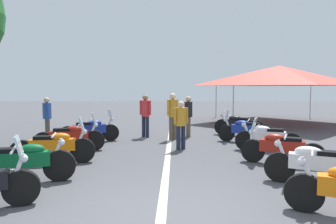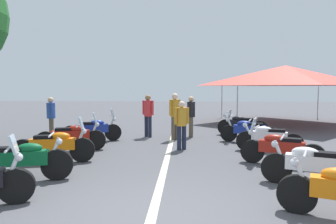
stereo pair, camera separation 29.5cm
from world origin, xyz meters
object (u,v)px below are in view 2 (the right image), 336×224
(bystander_3, at_px, (175,112))
(motorcycle_left_row_4, at_px, (93,129))
(motorcycle_left_row_1, at_px, (22,160))
(bystander_0, at_px, (51,115))
(motorcycle_right_row_1, at_px, (314,165))
(bystander_1, at_px, (182,122))
(motorcycle_left_row_2, at_px, (54,145))
(bystander_4, at_px, (191,113))
(motorcycle_right_row_2, at_px, (280,148))
(bystander_2, at_px, (148,112))
(motorcycle_left_row_3, at_px, (72,136))
(event_tent, at_px, (285,75))
(motorcycle_right_row_4, at_px, (248,130))
(motorcycle_right_row_5, at_px, (242,125))
(motorcycle_right_row_3, at_px, (269,138))

(bystander_3, bearing_deg, motorcycle_left_row_4, -121.19)
(motorcycle_left_row_1, xyz_separation_m, bystander_0, (5.50, 1.76, 0.48))
(motorcycle_right_row_1, distance_m, bystander_1, 4.56)
(motorcycle_left_row_2, bearing_deg, bystander_4, 38.47)
(motorcycle_right_row_2, relative_size, bystander_2, 1.15)
(bystander_0, distance_m, bystander_2, 3.76)
(motorcycle_left_row_3, xyz_separation_m, motorcycle_right_row_1, (-3.27, -6.12, -0.01))
(motorcycle_left_row_3, xyz_separation_m, motorcycle_left_row_4, (1.69, -0.17, -0.00))
(motorcycle_right_row_1, relative_size, bystander_1, 1.26)
(motorcycle_left_row_1, bearing_deg, event_tent, 37.09)
(motorcycle_left_row_4, bearing_deg, bystander_0, 141.12)
(motorcycle_left_row_2, xyz_separation_m, motorcycle_right_row_1, (-1.69, -6.02, -0.02))
(bystander_3, bearing_deg, bystander_0, -131.97)
(motorcycle_left_row_3, height_order, motorcycle_left_row_4, motorcycle_left_row_3)
(bystander_3, bearing_deg, motorcycle_right_row_4, 37.98)
(motorcycle_right_row_4, xyz_separation_m, bystander_1, (-1.44, 2.40, 0.45))
(motorcycle_left_row_2, xyz_separation_m, motorcycle_right_row_4, (3.40, -5.74, -0.01))
(bystander_0, xyz_separation_m, bystander_2, (0.56, -3.72, 0.06))
(motorcycle_right_row_1, xyz_separation_m, motorcycle_right_row_4, (5.09, 0.28, 0.00))
(motorcycle_right_row_4, bearing_deg, motorcycle_left_row_2, 45.02)
(motorcycle_left_row_2, relative_size, bystander_4, 1.30)
(motorcycle_right_row_5, bearing_deg, motorcycle_right_row_2, 111.73)
(motorcycle_right_row_1, height_order, bystander_1, bystander_1)
(motorcycle_left_row_4, distance_m, motorcycle_right_row_2, 6.65)
(motorcycle_right_row_4, relative_size, event_tent, 0.30)
(motorcycle_right_row_1, bearing_deg, event_tent, -81.98)
(motorcycle_left_row_3, height_order, motorcycle_right_row_2, motorcycle_left_row_3)
(bystander_1, xyz_separation_m, bystander_4, (2.58, -0.35, 0.05))
(bystander_1, bearing_deg, motorcycle_left_row_1, -72.31)
(motorcycle_right_row_5, bearing_deg, bystander_4, 31.77)
(motorcycle_right_row_4, relative_size, bystander_0, 1.26)
(motorcycle_right_row_1, relative_size, bystander_3, 1.11)
(motorcycle_left_row_4, bearing_deg, motorcycle_left_row_1, -112.22)
(motorcycle_right_row_5, bearing_deg, motorcycle_left_row_4, 37.05)
(motorcycle_right_row_1, xyz_separation_m, motorcycle_right_row_3, (3.41, -0.00, -0.00))
(motorcycle_left_row_1, relative_size, motorcycle_left_row_3, 0.99)
(bystander_4, bearing_deg, motorcycle_right_row_1, -79.17)
(motorcycle_right_row_1, distance_m, motorcycle_right_row_5, 6.66)
(motorcycle_right_row_1, distance_m, motorcycle_right_row_4, 5.10)
(motorcycle_right_row_4, bearing_deg, motorcycle_right_row_2, 106.87)
(motorcycle_left_row_1, xyz_separation_m, motorcycle_right_row_3, (3.38, -6.01, -0.02))
(motorcycle_right_row_1, bearing_deg, bystander_1, -31.38)
(motorcycle_right_row_2, bearing_deg, bystander_2, -25.34)
(bystander_1, distance_m, bystander_3, 1.92)
(motorcycle_left_row_1, height_order, motorcycle_left_row_3, motorcycle_left_row_3)
(motorcycle_left_row_2, height_order, bystander_2, bystander_2)
(bystander_0, distance_m, bystander_3, 4.81)
(motorcycle_right_row_4, bearing_deg, event_tent, -102.77)
(bystander_4, bearing_deg, event_tent, 34.25)
(motorcycle_right_row_4, height_order, bystander_1, bystander_1)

